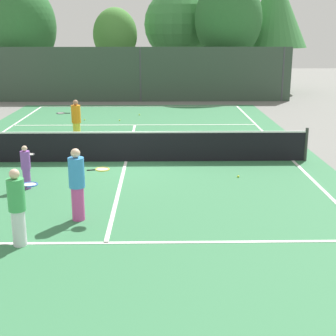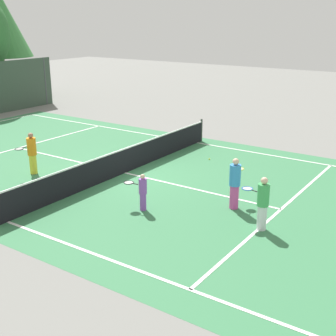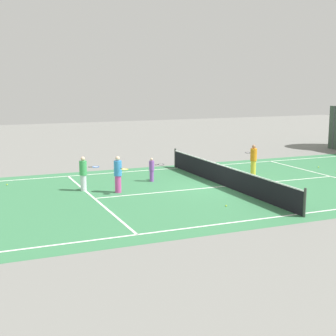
{
  "view_description": "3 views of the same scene",
  "coord_description": "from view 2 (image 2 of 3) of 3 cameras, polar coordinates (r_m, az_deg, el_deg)",
  "views": [
    {
      "loc": [
        1.09,
        -15.59,
        4.16
      ],
      "look_at": [
        1.32,
        -3.35,
        0.71
      ],
      "focal_mm": 52.59,
      "sensor_mm": 36.0,
      "label": 1
    },
    {
      "loc": [
        -13.19,
        -11.04,
        5.82
      ],
      "look_at": [
        -1.21,
        -2.87,
        1.06
      ],
      "focal_mm": 49.38,
      "sensor_mm": 36.0,
      "label": 2
    },
    {
      "loc": [
        20.09,
        -11.49,
        4.92
      ],
      "look_at": [
        0.92,
        -3.36,
        1.27
      ],
      "focal_mm": 52.46,
      "sensor_mm": 36.0,
      "label": 3
    }
  ],
  "objects": [
    {
      "name": "ground_plane",
      "position": [
        18.16,
        -5.35,
        -0.61
      ],
      "size": [
        80.0,
        80.0,
        0.0
      ],
      "primitive_type": "plane",
      "color": "slate"
    },
    {
      "name": "court_surface",
      "position": [
        18.16,
        -5.35,
        -0.61
      ],
      "size": [
        13.0,
        25.0,
        0.01
      ],
      "color": "#387A4C",
      "rests_on": "ground_plane"
    },
    {
      "name": "tennis_net",
      "position": [
        18.01,
        -5.39,
        0.92
      ],
      "size": [
        11.9,
        0.1,
        1.1
      ],
      "color": "#333833",
      "rests_on": "ground_plane"
    },
    {
      "name": "player_0",
      "position": [
        18.52,
        -16.45,
        1.81
      ],
      "size": [
        0.92,
        0.35,
        1.63
      ],
      "color": "yellow",
      "rests_on": "ground_plane"
    },
    {
      "name": "player_1",
      "position": [
        14.67,
        8.25,
        -1.81
      ],
      "size": [
        0.94,
        0.52,
        1.66
      ],
      "color": "#D14799",
      "rests_on": "ground_plane"
    },
    {
      "name": "player_2",
      "position": [
        13.35,
        11.57,
        -4.23
      ],
      "size": [
        0.5,
        0.92,
        1.59
      ],
      "color": "silver",
      "rests_on": "ground_plane"
    },
    {
      "name": "player_3",
      "position": [
        14.49,
        -3.22,
        -2.89
      ],
      "size": [
        0.35,
        0.83,
        1.2
      ],
      "color": "purple",
      "rests_on": "ground_plane"
    },
    {
      "name": "ball_crate",
      "position": [
        19.61,
        -4.49,
        1.39
      ],
      "size": [
        0.41,
        0.39,
        0.43
      ],
      "color": "green",
      "rests_on": "ground_plane"
    },
    {
      "name": "tennis_ball_1",
      "position": [
        19.82,
        5.12,
        1.11
      ],
      "size": [
        0.07,
        0.07,
        0.07
      ],
      "primitive_type": "sphere",
      "color": "#CCE533",
      "rests_on": "ground_plane"
    }
  ]
}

